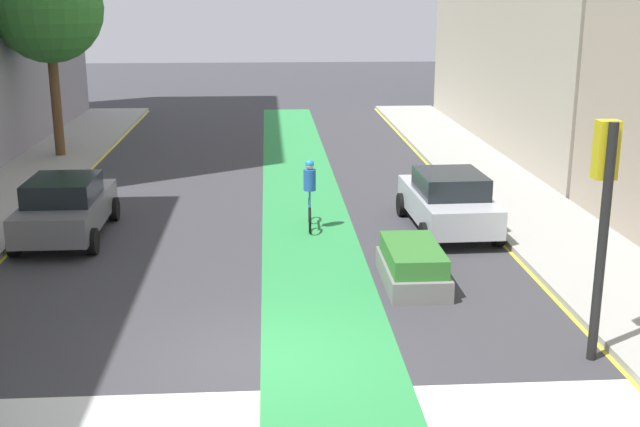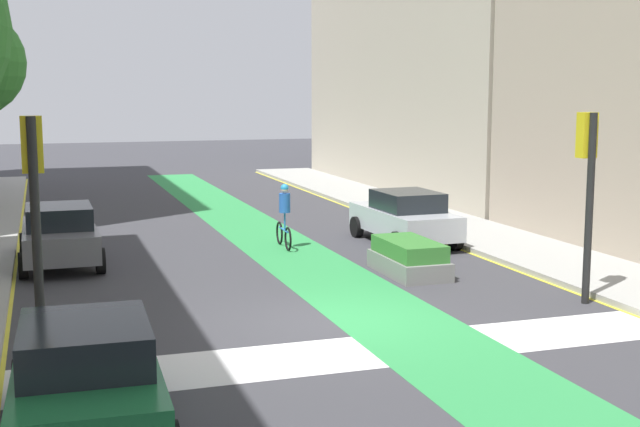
{
  "view_description": "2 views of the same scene",
  "coord_description": "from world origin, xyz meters",
  "px_view_note": "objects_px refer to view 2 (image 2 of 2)",
  "views": [
    {
      "loc": [
        0.24,
        -12.4,
        5.98
      ],
      "look_at": [
        1.28,
        3.39,
        1.61
      ],
      "focal_mm": 44.95,
      "sensor_mm": 36.0,
      "label": 1
    },
    {
      "loc": [
        -5.2,
        -15.17,
        4.49
      ],
      "look_at": [
        0.92,
        3.38,
        1.63
      ],
      "focal_mm": 47.47,
      "sensor_mm": 36.0,
      "label": 2
    }
  ],
  "objects_px": {
    "car_green_left_near": "(86,377)",
    "cyclist_in_lane": "(284,215)",
    "car_grey_left_far": "(60,234)",
    "median_planter": "(409,258)",
    "traffic_signal_near_right": "(588,170)",
    "car_silver_right_far": "(405,217)",
    "traffic_signal_near_left": "(34,189)"
  },
  "relations": [
    {
      "from": "traffic_signal_near_right",
      "to": "traffic_signal_near_left",
      "type": "xyz_separation_m",
      "value": [
        -10.98,
        -0.15,
        0.02
      ]
    },
    {
      "from": "traffic_signal_near_right",
      "to": "car_green_left_near",
      "type": "xyz_separation_m",
      "value": [
        -10.41,
        -4.0,
        -2.03
      ]
    },
    {
      "from": "car_green_left_near",
      "to": "car_grey_left_far",
      "type": "xyz_separation_m",
      "value": [
        -0.07,
        11.54,
        0.0
      ]
    },
    {
      "from": "car_grey_left_far",
      "to": "cyclist_in_lane",
      "type": "distance_m",
      "value": 6.17
    },
    {
      "from": "car_grey_left_far",
      "to": "median_planter",
      "type": "height_order",
      "value": "car_grey_left_far"
    },
    {
      "from": "traffic_signal_near_right",
      "to": "car_silver_right_far",
      "type": "relative_size",
      "value": 0.95
    },
    {
      "from": "car_green_left_near",
      "to": "car_grey_left_far",
      "type": "relative_size",
      "value": 1.01
    },
    {
      "from": "car_grey_left_far",
      "to": "median_planter",
      "type": "bearing_deg",
      "value": -25.51
    },
    {
      "from": "median_planter",
      "to": "car_silver_right_far",
      "type": "bearing_deg",
      "value": 67.47
    },
    {
      "from": "car_grey_left_far",
      "to": "cyclist_in_lane",
      "type": "xyz_separation_m",
      "value": [
        6.15,
        0.44,
        0.17
      ]
    },
    {
      "from": "car_green_left_near",
      "to": "median_planter",
      "type": "distance_m",
      "value": 11.12
    },
    {
      "from": "traffic_signal_near_right",
      "to": "median_planter",
      "type": "xyz_separation_m",
      "value": [
        -2.38,
        3.68,
        -2.43
      ]
    },
    {
      "from": "car_silver_right_far",
      "to": "median_planter",
      "type": "xyz_separation_m",
      "value": [
        -1.61,
        -3.87,
        -0.4
      ]
    },
    {
      "from": "traffic_signal_near_right",
      "to": "car_grey_left_far",
      "type": "bearing_deg",
      "value": 144.27
    },
    {
      "from": "traffic_signal_near_right",
      "to": "car_grey_left_far",
      "type": "relative_size",
      "value": 0.96
    },
    {
      "from": "car_green_left_near",
      "to": "cyclist_in_lane",
      "type": "distance_m",
      "value": 13.43
    },
    {
      "from": "car_green_left_near",
      "to": "median_planter",
      "type": "height_order",
      "value": "car_green_left_near"
    },
    {
      "from": "car_grey_left_far",
      "to": "cyclist_in_lane",
      "type": "bearing_deg",
      "value": 4.05
    },
    {
      "from": "car_green_left_near",
      "to": "median_planter",
      "type": "relative_size",
      "value": 1.71
    },
    {
      "from": "cyclist_in_lane",
      "to": "car_green_left_near",
      "type": "bearing_deg",
      "value": -116.9
    },
    {
      "from": "traffic_signal_near_right",
      "to": "cyclist_in_lane",
      "type": "distance_m",
      "value": 9.27
    },
    {
      "from": "cyclist_in_lane",
      "to": "traffic_signal_near_right",
      "type": "bearing_deg",
      "value": -61.47
    },
    {
      "from": "traffic_signal_near_right",
      "to": "car_green_left_near",
      "type": "bearing_deg",
      "value": -158.99
    },
    {
      "from": "car_grey_left_far",
      "to": "median_planter",
      "type": "distance_m",
      "value": 8.99
    },
    {
      "from": "traffic_signal_near_right",
      "to": "car_grey_left_far",
      "type": "xyz_separation_m",
      "value": [
        -10.49,
        7.54,
        -2.03
      ]
    },
    {
      "from": "car_silver_right_far",
      "to": "car_grey_left_far",
      "type": "bearing_deg",
      "value": -179.98
    },
    {
      "from": "cyclist_in_lane",
      "to": "median_planter",
      "type": "relative_size",
      "value": 0.75
    },
    {
      "from": "car_grey_left_far",
      "to": "median_planter",
      "type": "relative_size",
      "value": 1.7
    },
    {
      "from": "car_green_left_near",
      "to": "car_grey_left_far",
      "type": "bearing_deg",
      "value": 90.36
    },
    {
      "from": "cyclist_in_lane",
      "to": "median_planter",
      "type": "bearing_deg",
      "value": -65.57
    },
    {
      "from": "car_grey_left_far",
      "to": "car_silver_right_far",
      "type": "height_order",
      "value": "same"
    },
    {
      "from": "car_grey_left_far",
      "to": "traffic_signal_near_right",
      "type": "bearing_deg",
      "value": -35.73
    }
  ]
}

